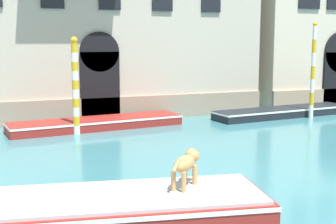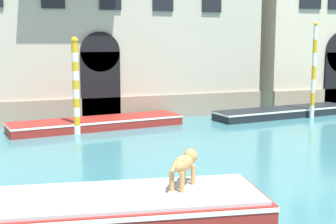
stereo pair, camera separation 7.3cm
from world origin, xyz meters
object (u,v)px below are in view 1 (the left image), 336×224
(boat_foreground, at_px, (99,213))
(mooring_pole_2, at_px, (313,70))
(mooring_pole_0, at_px, (75,86))
(dog_on_deck, at_px, (186,163))
(boat_moored_near_palazzo, at_px, (97,123))
(boat_moored_far, at_px, (283,112))

(boat_foreground, relative_size, mooring_pole_2, 1.50)
(boat_foreground, xyz_separation_m, mooring_pole_0, (1.23, 9.28, 1.45))
(mooring_pole_2, bearing_deg, dog_on_deck, -137.48)
(dog_on_deck, height_order, mooring_pole_0, mooring_pole_0)
(boat_moored_near_palazzo, xyz_separation_m, boat_moored_far, (8.64, -0.12, 0.00))
(dog_on_deck, distance_m, mooring_pole_0, 9.38)
(dog_on_deck, xyz_separation_m, mooring_pole_2, (10.09, 9.25, 1.01))
(mooring_pole_0, distance_m, mooring_pole_2, 10.55)
(boat_moored_near_palazzo, bearing_deg, dog_on_deck, -99.46)
(boat_foreground, xyz_separation_m, boat_moored_far, (10.83, 10.02, -0.15))
(mooring_pole_0, bearing_deg, dog_on_deck, -87.23)
(boat_moored_near_palazzo, height_order, mooring_pole_0, mooring_pole_0)
(boat_moored_near_palazzo, height_order, boat_moored_far, boat_moored_far)
(dog_on_deck, distance_m, boat_moored_near_palazzo, 10.27)
(boat_foreground, height_order, mooring_pole_2, mooring_pole_2)
(boat_moored_near_palazzo, xyz_separation_m, mooring_pole_0, (-0.96, -0.86, 1.61))
(boat_foreground, relative_size, mooring_pole_0, 1.78)
(boat_moored_near_palazzo, bearing_deg, mooring_pole_2, -12.32)
(mooring_pole_2, bearing_deg, boat_moored_near_palazzo, 174.29)
(boat_moored_near_palazzo, relative_size, boat_moored_far, 1.00)
(mooring_pole_2, bearing_deg, boat_foreground, -142.03)
(boat_foreground, height_order, boat_moored_near_palazzo, boat_foreground)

